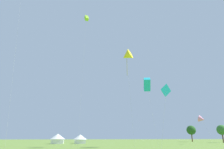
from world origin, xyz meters
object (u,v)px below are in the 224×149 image
at_px(tree_distant_left, 222,130).
at_px(kite_cyan_diamond, 166,91).
at_px(kite_yellow_delta, 127,56).
at_px(festival_tent_center, 58,138).
at_px(tree_distant_right, 191,130).
at_px(kite_pink_delta, 202,119).
at_px(festival_tent_right, 80,139).
at_px(kite_cyan_box, 147,84).
at_px(kite_lime_box, 87,19).

bearing_deg(tree_distant_left, kite_cyan_diamond, -133.36).
distance_m(kite_yellow_delta, tree_distant_left, 53.20).
relative_size(festival_tent_center, tree_distant_right, 0.66).
xyz_separation_m(kite_pink_delta, tree_distant_left, (17.40, 14.62, -2.44)).
height_order(festival_tent_right, tree_distant_left, tree_distant_left).
bearing_deg(tree_distant_left, tree_distant_right, 101.69).
bearing_deg(kite_cyan_diamond, kite_pink_delta, 50.47).
relative_size(kite_cyan_diamond, festival_tent_right, 2.04).
bearing_deg(festival_tent_right, kite_cyan_diamond, -77.31).
height_order(kite_pink_delta, kite_cyan_box, kite_cyan_box).
xyz_separation_m(tree_distant_left, tree_distant_right, (-3.15, 15.22, 0.39)).
relative_size(kite_yellow_delta, tree_distant_right, 3.05).
relative_size(kite_pink_delta, kite_cyan_box, 0.57).
height_order(kite_yellow_delta, festival_tent_center, kite_yellow_delta).
xyz_separation_m(kite_cyan_diamond, festival_tent_right, (-9.42, 41.81, -6.05)).
bearing_deg(tree_distant_left, festival_tent_right, -176.64).
xyz_separation_m(kite_lime_box, tree_distant_left, (52.00, 20.54, -28.20)).
relative_size(kite_cyan_box, tree_distant_right, 2.05).
height_order(kite_pink_delta, tree_distant_right, kite_pink_delta).
bearing_deg(festival_tent_right, kite_lime_box, -90.78).
bearing_deg(kite_yellow_delta, kite_lime_box, 141.90).
relative_size(festival_tent_right, tree_distant_right, 0.61).
relative_size(kite_cyan_box, festival_tent_center, 3.13).
relative_size(kite_yellow_delta, tree_distant_left, 3.32).
distance_m(kite_pink_delta, kite_lime_box, 43.53).
bearing_deg(festival_tent_right, kite_cyan_box, -63.85).
xyz_separation_m(festival_tent_right, tree_distant_right, (48.61, 18.25, 3.35)).
distance_m(festival_tent_right, tree_distant_left, 51.93).
xyz_separation_m(kite_pink_delta, festival_tent_right, (-34.35, 11.59, -5.40)).
height_order(kite_pink_delta, festival_tent_center, kite_pink_delta).
xyz_separation_m(kite_lime_box, kite_yellow_delta, (9.12, -7.15, -13.20)).
height_order(kite_cyan_box, festival_tent_center, kite_cyan_box).
bearing_deg(kite_lime_box, kite_pink_delta, 9.71).
relative_size(kite_lime_box, festival_tent_right, 8.09).
xyz_separation_m(kite_lime_box, kite_cyan_box, (13.04, -8.57, -20.08)).
height_order(kite_yellow_delta, festival_tent_right, kite_yellow_delta).
bearing_deg(tree_distant_right, festival_tent_right, -159.42).
height_order(festival_tent_center, tree_distant_right, tree_distant_right).
distance_m(kite_lime_box, festival_tent_right, 35.74).
height_order(kite_cyan_diamond, kite_yellow_delta, kite_yellow_delta).
height_order(kite_pink_delta, festival_tent_right, kite_pink_delta).
relative_size(kite_pink_delta, tree_distant_right, 1.17).
relative_size(kite_cyan_diamond, tree_distant_right, 1.24).
xyz_separation_m(kite_lime_box, festival_tent_right, (0.24, 17.50, -31.16)).
relative_size(kite_lime_box, kite_cyan_box, 2.40).
bearing_deg(kite_cyan_diamond, festival_tent_center, 111.10).
bearing_deg(kite_pink_delta, tree_distant_left, 40.04).
distance_m(tree_distant_left, tree_distant_right, 15.54).
bearing_deg(festival_tent_center, kite_cyan_diamond, -68.90).
distance_m(kite_lime_box, kite_cyan_box, 25.43).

